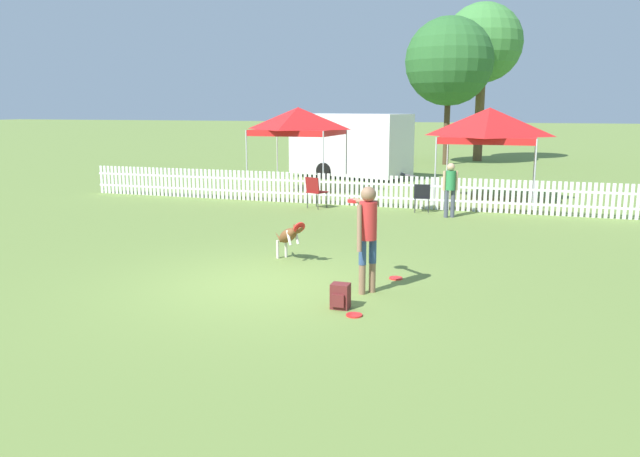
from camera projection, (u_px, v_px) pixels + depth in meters
The scene contains 15 objects.
ground_plane at pixel (264, 284), 10.47m from camera, with size 240.00×240.00×0.00m, color olive.
handler_person at pixel (367, 226), 9.81m from camera, with size 0.72×1.07×1.72m.
leaping_dog at pixel (289, 235), 11.98m from camera, with size 0.89×0.77×0.83m.
frisbee_near_handler at pixel (396, 278), 10.80m from camera, with size 0.23×0.23×0.02m.
frisbee_near_dog at pixel (354, 315), 8.88m from camera, with size 0.23×0.23×0.02m.
backpack_on_grass at pixel (340, 296), 9.18m from camera, with size 0.27×0.26×0.38m.
picket_fence at pixel (381, 191), 18.54m from camera, with size 19.98×0.04×0.95m.
folding_chair_blue_left at pixel (422, 195), 17.58m from camera, with size 0.51×0.52×0.81m.
folding_chair_center at pixel (315, 190), 18.25m from camera, with size 0.63×0.65×0.93m.
canopy_tent_main at pixel (489, 125), 19.40m from camera, with size 2.89×2.89×2.92m.
canopy_tent_secondary at pixel (298, 121), 21.36m from camera, with size 2.73×2.73×2.93m.
spectator_standing at pixel (450, 185), 16.69m from camera, with size 0.39×0.27×1.47m.
equipment_trailer at pixel (350, 144), 26.13m from camera, with size 5.78×3.44×2.67m.
tree_left_grove at pixel (483, 44), 33.61m from camera, with size 4.24×4.24×8.47m.
tree_right_grove at pixel (449, 62), 31.52m from camera, with size 4.45×4.45×7.45m.
Camera 1 is at (4.07, -9.29, 2.92)m, focal length 35.00 mm.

